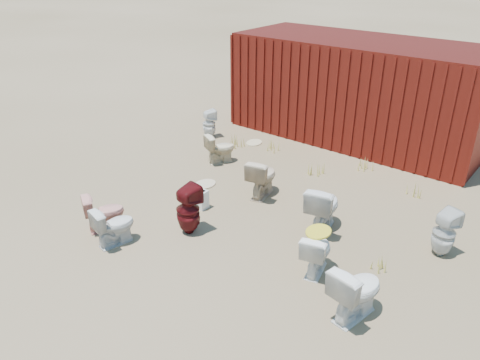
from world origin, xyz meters
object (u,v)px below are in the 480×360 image
Objects in this scene: toilet_front_a at (114,226)px; toilet_back_e at (444,233)px; toilet_front_pink at (104,212)px; toilet_front_e at (356,291)px; toilet_back_beige_right at (220,148)px; toilet_back_yellowlid at (317,252)px; shipping_container at (359,90)px; loose_tank at (196,197)px; toilet_back_beige_left at (262,177)px; toilet_front_maroon at (188,210)px; toilet_front_c at (323,207)px; toilet_back_a at (209,124)px.

toilet_back_e is at bearing -132.83° from toilet_front_a.
toilet_front_a is 0.50m from toilet_front_pink.
toilet_front_e is at bearing 96.64° from toilet_back_e.
toilet_back_e reaches higher than toilet_back_beige_right.
toilet_back_e is at bearing -143.35° from toilet_back_yellowlid.
shipping_container is 12.00× the size of loose_tank.
toilet_front_maroon is at bearing 72.19° from toilet_back_beige_left.
shipping_container is 5.85m from toilet_back_yellowlid.
toilet_front_e is at bearing 133.99° from toilet_back_beige_left.
toilet_back_beige_right is (-0.31, 3.32, -0.00)m from toilet_front_pink.
shipping_container is 7.76× the size of toilet_back_beige_left.
toilet_front_maroon is 4.04m from toilet_back_e.
toilet_back_yellowlid is (2.04, -1.43, -0.05)m from toilet_back_beige_left.
toilet_front_c is at bearing -70.19° from shipping_container.
toilet_front_a is at bearing -171.27° from toilet_front_pink.
toilet_front_e is at bearing -175.37° from toilet_front_maroon.
loose_tank is (0.15, 1.71, -0.16)m from toilet_front_a.
toilet_front_c is at bearing -177.71° from toilet_back_a.
toilet_front_pink is 1.68m from loose_tank.
toilet_front_pink is 1.43m from toilet_front_maroon.
toilet_back_yellowlid reaches higher than toilet_front_pink.
toilet_front_e is 1.00m from toilet_back_yellowlid.
toilet_front_pink is at bearing -7.31° from toilet_front_a.
toilet_front_a is 0.78× the size of toilet_front_maroon.
toilet_front_a is at bearing -96.89° from shipping_container.
toilet_front_pink is 3.67m from toilet_front_c.
toilet_front_e reaches higher than toilet_back_beige_left.
toilet_front_a is at bearing 140.92° from toilet_back_a.
toilet_front_maroon is at bearing 145.60° from toilet_back_beige_right.
toilet_back_a reaches higher than toilet_front_a.
toilet_back_a is at bearing -21.69° from toilet_front_e.
toilet_back_a is (-5.77, 3.58, -0.04)m from toilet_front_e.
toilet_front_maroon reaches higher than toilet_back_beige_left.
toilet_front_e is at bearing -14.02° from loose_tank.
toilet_front_a is at bearing 33.50° from toilet_front_c.
toilet_front_e is 6.79m from toilet_back_a.
toilet_back_beige_right is at bearing 116.41° from loose_tank.
toilet_front_maroon reaches higher than toilet_front_pink.
toilet_front_maroon is at bearing -3.77° from toilet_back_yellowlid.
toilet_front_e is 1.18× the size of toilet_back_yellowlid.
toilet_front_a is 0.86× the size of toilet_back_beige_left.
toilet_front_pink is at bearing 50.88° from toilet_back_beige_left.
toilet_back_beige_left reaches higher than toilet_back_beige_right.
toilet_front_a is 3.43m from toilet_front_c.
toilet_front_e is 3.48m from toilet_back_beige_left.
toilet_front_c is (1.56, -4.32, -0.78)m from shipping_container.
toilet_back_e reaches higher than toilet_back_a.
toilet_front_c is at bearing 154.80° from toilet_back_beige_left.
toilet_back_beige_left reaches higher than toilet_front_pink.
shipping_container is 6.64m from toilet_front_e.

